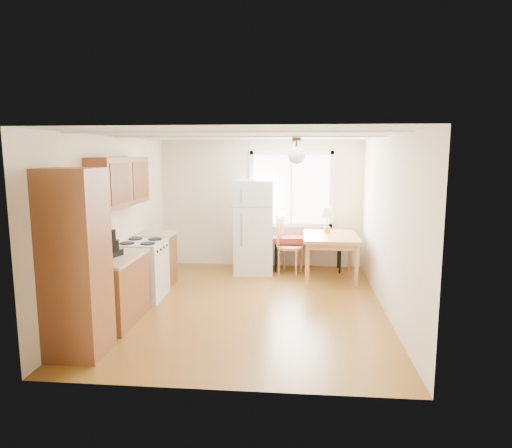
# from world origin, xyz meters

# --- Properties ---
(room_shell) EXTENTS (4.60, 5.60, 2.62)m
(room_shell) POSITION_xyz_m (0.00, 0.00, 1.25)
(room_shell) COLOR brown
(room_shell) RESTS_ON ground
(kitchen_run) EXTENTS (0.65, 3.40, 2.20)m
(kitchen_run) POSITION_xyz_m (-1.72, -0.63, 0.84)
(kitchen_run) COLOR brown
(kitchen_run) RESTS_ON ground
(window_unit) EXTENTS (1.64, 0.05, 1.51)m
(window_unit) POSITION_xyz_m (0.60, 2.47, 1.55)
(window_unit) COLOR white
(window_unit) RESTS_ON room_shell
(pendant_light) EXTENTS (0.26, 0.26, 0.40)m
(pendant_light) POSITION_xyz_m (0.70, 0.40, 2.24)
(pendant_light) COLOR #322216
(pendant_light) RESTS_ON room_shell
(refrigerator) EXTENTS (0.78, 0.78, 1.76)m
(refrigerator) POSITION_xyz_m (-0.10, 1.95, 0.88)
(refrigerator) COLOR silver
(refrigerator) RESTS_ON ground
(bench) EXTENTS (1.48, 0.61, 0.67)m
(bench) POSITION_xyz_m (0.93, 2.18, 0.60)
(bench) COLOR maroon
(bench) RESTS_ON ground
(dining_table) EXTENTS (0.98, 1.30, 0.80)m
(dining_table) POSITION_xyz_m (1.33, 1.60, 0.70)
(dining_table) COLOR #AF6F43
(dining_table) RESTS_ON ground
(chair) EXTENTS (0.53, 0.53, 1.12)m
(chair) POSITION_xyz_m (0.50, 1.93, 0.65)
(chair) COLOR #AF6F43
(chair) RESTS_ON ground
(table_lamp) EXTENTS (0.27, 0.27, 0.46)m
(table_lamp) POSITION_xyz_m (1.28, 1.87, 1.14)
(table_lamp) COLOR #BB893C
(table_lamp) RESTS_ON dining_table
(coffee_maker) EXTENTS (0.25, 0.29, 0.38)m
(coffee_maker) POSITION_xyz_m (-1.72, -0.83, 1.04)
(coffee_maker) COLOR black
(coffee_maker) RESTS_ON kitchen_run
(kettle) EXTENTS (0.13, 0.13, 0.26)m
(kettle) POSITION_xyz_m (-1.74, -0.81, 1.01)
(kettle) COLOR red
(kettle) RESTS_ON kitchen_run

